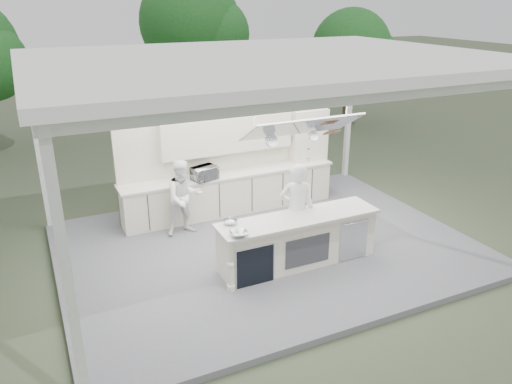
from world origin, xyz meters
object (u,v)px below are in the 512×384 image
back_counter (230,192)px  sous_chef (184,198)px  demo_island (297,240)px  head_chef (297,210)px

back_counter → sous_chef: (-1.32, -0.67, 0.33)m
demo_island → back_counter: (-0.18, 2.81, 0.00)m
back_counter → head_chef: bearing=-81.9°
demo_island → head_chef: head_chef is taller
demo_island → sous_chef: 2.63m
demo_island → head_chef: 0.59m
head_chef → sous_chef: bearing=-25.3°
demo_island → back_counter: bearing=93.6°
sous_chef → head_chef: bearing=-48.9°
demo_island → back_counter: size_ratio=0.61×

